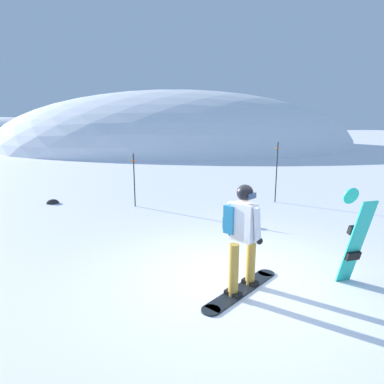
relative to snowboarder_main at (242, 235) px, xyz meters
The scene contains 8 objects.
ground_plane 1.02m from the snowboarder_main, 79.95° to the left, with size 300.00×300.00×0.00m, color white.
ridge_peak_main 38.38m from the snowboarder_main, 77.70° to the left, with size 43.70×39.33×13.63m.
ridge_peak_far 53.29m from the snowboarder_main, 106.88° to the left, with size 21.38×19.24×7.59m.
snowboarder_main is the anchor object (origin of this frame).
spare_snowboard 1.84m from the snowboarder_main, 10.98° to the right, with size 0.28×0.46×1.61m.
piste_marker_near 6.34m from the snowboarder_main, 54.91° to the left, with size 0.20×0.20×2.08m.
piste_marker_far 6.01m from the snowboarder_main, 99.83° to the left, with size 0.20×0.20×1.75m.
rock_dark 8.01m from the snowboarder_main, 117.32° to the left, with size 0.41×0.35×0.29m.
Camera 1 is at (-2.11, -4.74, 2.57)m, focal length 30.01 mm.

